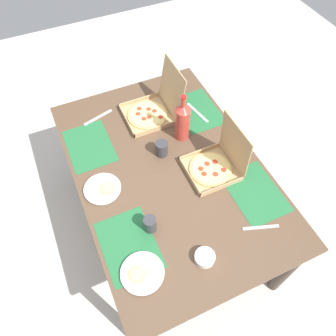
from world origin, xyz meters
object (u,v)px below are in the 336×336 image
(pizza_box_center, at_px, (153,109))
(plate_near_right, at_px, (142,273))
(soda_bottle, at_px, (182,121))
(cup_clear_right, at_px, (150,224))
(pizza_box_corner_right, at_px, (216,164))
(condiment_bowl, at_px, (205,257))
(plate_far_left, at_px, (103,189))
(cup_spare, at_px, (162,149))

(pizza_box_center, height_order, plate_near_right, pizza_box_center)
(soda_bottle, bearing_deg, plate_near_right, -37.76)
(plate_near_right, distance_m, cup_clear_right, 0.24)
(pizza_box_corner_right, bearing_deg, condiment_bowl, -34.27)
(pizza_box_center, relative_size, plate_near_right, 1.67)
(plate_near_right, height_order, cup_clear_right, cup_clear_right)
(plate_far_left, relative_size, condiment_bowl, 2.06)
(cup_clear_right, xyz_separation_m, condiment_bowl, (0.26, 0.18, -0.03))
(cup_spare, bearing_deg, soda_bottle, 114.73)
(cup_clear_right, bearing_deg, condiment_bowl, 34.71)
(plate_far_left, distance_m, cup_spare, 0.41)
(soda_bottle, distance_m, cup_spare, 0.20)
(pizza_box_corner_right, distance_m, plate_near_right, 0.72)
(pizza_box_corner_right, height_order, cup_spare, pizza_box_corner_right)
(plate_near_right, distance_m, condiment_bowl, 0.31)
(pizza_box_center, xyz_separation_m, cup_clear_right, (0.74, -0.32, -0.00))
(plate_far_left, height_order, soda_bottle, soda_bottle)
(plate_far_left, bearing_deg, plate_near_right, 2.89)
(pizza_box_center, distance_m, soda_bottle, 0.27)
(soda_bottle, height_order, cup_clear_right, soda_bottle)
(pizza_box_corner_right, distance_m, cup_spare, 0.33)
(plate_near_right, height_order, condiment_bowl, condiment_bowl)
(pizza_box_corner_right, relative_size, soda_bottle, 0.96)
(plate_far_left, distance_m, soda_bottle, 0.61)
(pizza_box_center, height_order, cup_spare, pizza_box_center)
(plate_near_right, relative_size, cup_clear_right, 2.17)
(pizza_box_center, relative_size, cup_clear_right, 3.63)
(plate_near_right, bearing_deg, condiment_bowl, 79.42)
(pizza_box_center, xyz_separation_m, pizza_box_corner_right, (0.55, 0.16, -0.00))
(plate_near_right, xyz_separation_m, condiment_bowl, (0.06, 0.30, 0.01))
(pizza_box_center, relative_size, condiment_bowl, 3.49)
(soda_bottle, bearing_deg, cup_spare, -65.27)
(plate_near_right, xyz_separation_m, soda_bottle, (-0.70, 0.54, 0.12))
(plate_far_left, height_order, plate_near_right, same)
(soda_bottle, bearing_deg, pizza_box_center, -159.44)
(pizza_box_center, height_order, pizza_box_corner_right, pizza_box_center)
(pizza_box_center, bearing_deg, soda_bottle, 20.56)
(plate_near_right, xyz_separation_m, cup_clear_right, (-0.20, 0.12, 0.04))
(plate_near_right, bearing_deg, pizza_box_corner_right, 122.86)
(plate_near_right, height_order, cup_spare, cup_spare)
(pizza_box_center, height_order, plate_far_left, pizza_box_center)
(plate_far_left, xyz_separation_m, soda_bottle, (-0.18, 0.57, 0.12))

